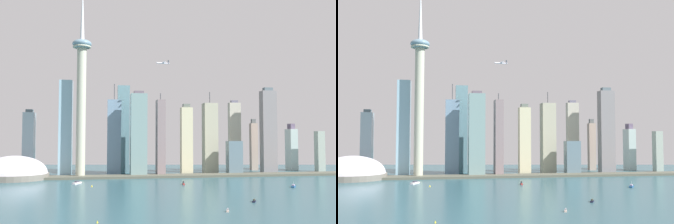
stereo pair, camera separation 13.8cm
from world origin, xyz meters
TOP-DOWN VIEW (x-y plane):
  - waterfront_pier at (0.00, 407.46)m, footprint 703.77×42.89m
  - observation_tower at (-168.29, 419.90)m, footprint 32.39×32.39m
  - stadium_dome at (-271.08, 409.38)m, footprint 108.83×108.83m
  - skyscraper_0 at (127.53, 500.33)m, footprint 23.01×13.09m
  - skyscraper_1 at (17.32, 442.73)m, footprint 20.53×17.09m
  - skyscraper_2 at (-264.50, 498.81)m, footprint 19.51×27.73m
  - skyscraper_3 at (-195.29, 447.18)m, footprint 21.99×26.24m
  - skyscraper_4 at (-111.41, 465.77)m, footprint 24.68×13.76m
  - skyscraper_5 at (-70.56, 428.00)m, footprint 27.88×25.86m
  - skyscraper_6 at (69.15, 471.51)m, footprint 25.68×24.23m
  - skyscraper_7 at (104.51, 435.62)m, footprint 26.30×19.93m
  - skyscraper_8 at (176.96, 525.18)m, footprint 14.07×12.05m
  - skyscraper_9 at (-93.07, 500.05)m, footprint 22.62×20.21m
  - skyscraper_10 at (179.79, 456.34)m, footprint 27.88×19.01m
  - skyscraper_11 at (-31.60, 431.37)m, footprint 14.14×27.16m
  - skyscraper_12 at (292.29, 469.63)m, footprint 15.12×15.43m
  - skyscraper_13 at (255.58, 515.53)m, footprint 15.70×27.36m
  - boat_0 at (119.51, 239.06)m, footprint 11.42×13.75m
  - boat_1 at (-168.20, 328.43)m, footprint 12.64×17.83m
  - boat_3 at (-19.43, 291.35)m, footprint 2.43×7.97m
  - boat_4 at (-23.07, 79.53)m, footprint 3.99×6.48m
  - boat_6 at (21.09, 129.06)m, footprint 7.54×10.84m
  - channel_buoy_0 at (-136.74, 50.58)m, footprint 1.40×1.40m
  - channel_buoy_1 at (-146.18, 287.56)m, footprint 1.98×1.98m
  - airplane at (-29.39, 416.50)m, footprint 24.00×21.13m

SIDE VIEW (x-z plane):
  - channel_buoy_0 at x=-136.74m, z-range 0.00..1.94m
  - boat_6 at x=21.09m, z-range -0.41..2.51m
  - boat_4 at x=-23.07m, z-range -0.46..2.74m
  - channel_buoy_1 at x=-146.18m, z-range 0.00..2.50m
  - boat_0 at x=119.51m, z-range -2.71..5.48m
  - boat_1 at x=-168.20m, z-range -0.51..3.40m
  - boat_3 at x=-19.43m, z-range -0.68..4.12m
  - waterfront_pier at x=0.00m, z-range 0.00..3.70m
  - stadium_dome at x=-271.08m, z-range -19.91..36.72m
  - skyscraper_7 at x=104.51m, z-range 0.00..60.31m
  - skyscraper_12 at x=292.29m, z-range 0.00..79.23m
  - skyscraper_13 at x=255.58m, z-range -3.41..92.17m
  - skyscraper_8 at x=176.96m, z-range -2.72..102.40m
  - skyscraper_2 at x=-264.50m, z-range -1.73..116.23m
  - skyscraper_1 at x=17.32m, z-range -2.10..125.28m
  - skyscraper_6 at x=69.15m, z-range -10.62..142.46m
  - skyscraper_11 at x=-31.60m, z-range -6.11..138.83m
  - skyscraper_4 at x=-111.41m, z-range -14.35..149.81m
  - skyscraper_0 at x=127.53m, z-range -1.54..139.26m
  - skyscraper_5 at x=-70.56m, z-range -1.54..145.75m
  - skyscraper_10 at x=179.79m, z-range -1.98..160.03m
  - skyscraper_9 at x=-93.07m, z-range 0.00..165.31m
  - skyscraper_3 at x=-195.29m, z-range 0.00..165.39m
  - observation_tower at x=-168.29m, z-range -12.91..316.93m
  - airplane at x=-29.39m, z-range 192.69..199.79m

